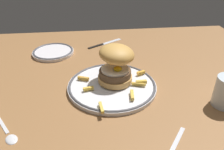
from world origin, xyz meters
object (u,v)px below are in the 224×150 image
object	(u,v)px
side_plate	(53,52)
fork	(173,149)
burger	(116,63)
knife	(102,44)
spoon	(9,135)
dinner_plate	(112,85)

from	to	relation	value
side_plate	fork	distance (cm)	61.92
burger	side_plate	bearing A→B (deg)	131.58
side_plate	knife	xyz separation A→B (cm)	(20.74, 7.33, -0.57)
knife	spoon	xyz separation A→B (cm)	(-26.03, -52.45, 0.10)
fork	dinner_plate	bearing A→B (deg)	112.04
dinner_plate	spoon	distance (cm)	31.52
knife	burger	bearing A→B (deg)	-86.93
fork	knife	distance (cm)	61.64
knife	side_plate	bearing A→B (deg)	-160.53
fork	side_plate	bearing A→B (deg)	120.44
side_plate	fork	size ratio (longest dim) A/B	1.36
dinner_plate	knife	xyz separation A→B (cm)	(-0.24, 35.04, -0.58)
fork	knife	xyz separation A→B (cm)	(-10.63, 60.71, 0.08)
side_plate	burger	bearing A→B (deg)	-48.42
side_plate	spoon	size ratio (longest dim) A/B	1.37
knife	spoon	size ratio (longest dim) A/B	1.33
dinner_plate	spoon	world-z (taller)	dinner_plate
fork	burger	bearing A→B (deg)	107.58
dinner_plate	burger	world-z (taller)	burger
knife	dinner_plate	bearing A→B (deg)	-89.61
burger	spoon	world-z (taller)	burger
burger	side_plate	xyz separation A→B (cm)	(-22.49, 25.35, -6.55)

